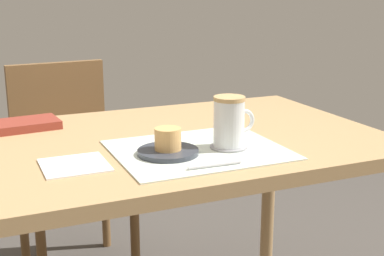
# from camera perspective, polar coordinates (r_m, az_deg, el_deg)

# --- Properties ---
(dining_table) EXTENTS (1.27, 0.77, 0.73)m
(dining_table) POSITION_cam_1_polar(r_m,az_deg,el_deg) (1.49, -3.98, -4.04)
(dining_table) COLOR tan
(dining_table) RESTS_ON ground_plane
(wooden_chair) EXTENTS (0.45, 0.45, 0.84)m
(wooden_chair) POSITION_cam_1_polar(r_m,az_deg,el_deg) (2.18, -13.05, -3.21)
(wooden_chair) COLOR brown
(wooden_chair) RESTS_ON ground_plane
(placemat) EXTENTS (0.42, 0.35, 0.00)m
(placemat) POSITION_cam_1_polar(r_m,az_deg,el_deg) (1.36, 0.67, -2.36)
(placemat) COLOR silver
(placemat) RESTS_ON dining_table
(pastry_plate) EXTENTS (0.15, 0.15, 0.01)m
(pastry_plate) POSITION_cam_1_polar(r_m,az_deg,el_deg) (1.32, -2.57, -2.56)
(pastry_plate) COLOR #333842
(pastry_plate) RESTS_ON placemat
(pastry) EXTENTS (0.07, 0.07, 0.05)m
(pastry) POSITION_cam_1_polar(r_m,az_deg,el_deg) (1.31, -2.59, -1.17)
(pastry) COLOR #E0A860
(pastry) RESTS_ON pastry_plate
(coffee_coaster) EXTENTS (0.10, 0.10, 0.00)m
(coffee_coaster) POSITION_cam_1_polar(r_m,az_deg,el_deg) (1.37, 3.92, -2.01)
(coffee_coaster) COLOR #99999E
(coffee_coaster) RESTS_ON placemat
(coffee_mug) EXTENTS (0.11, 0.08, 0.13)m
(coffee_mug) POSITION_cam_1_polar(r_m,az_deg,el_deg) (1.35, 4.05, 0.71)
(coffee_mug) COLOR white
(coffee_mug) RESTS_ON coffee_coaster
(teaspoon) EXTENTS (0.13, 0.01, 0.01)m
(teaspoon) POSITION_cam_1_polar(r_m,az_deg,el_deg) (1.23, 2.42, -3.95)
(teaspoon) COLOR silver
(teaspoon) RESTS_ON placemat
(paper_napkin) EXTENTS (0.15, 0.15, 0.00)m
(paper_napkin) POSITION_cam_1_polar(r_m,az_deg,el_deg) (1.27, -12.43, -3.88)
(paper_napkin) COLOR white
(paper_napkin) RESTS_ON dining_table
(small_book) EXTENTS (0.19, 0.14, 0.02)m
(small_book) POSITION_cam_1_polar(r_m,az_deg,el_deg) (1.64, -17.22, 0.38)
(small_book) COLOR maroon
(small_book) RESTS_ON dining_table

